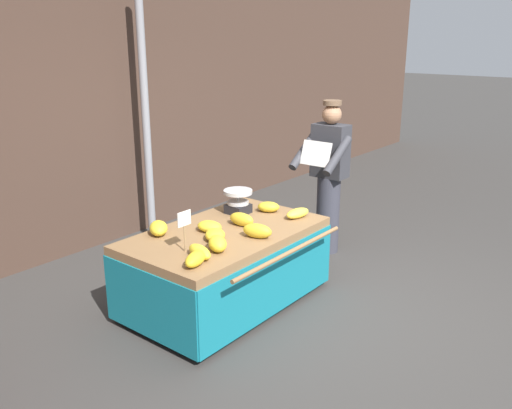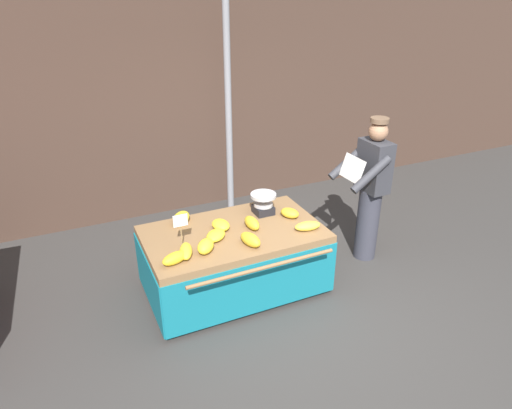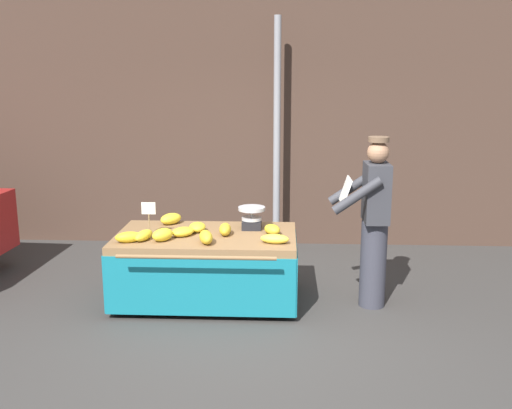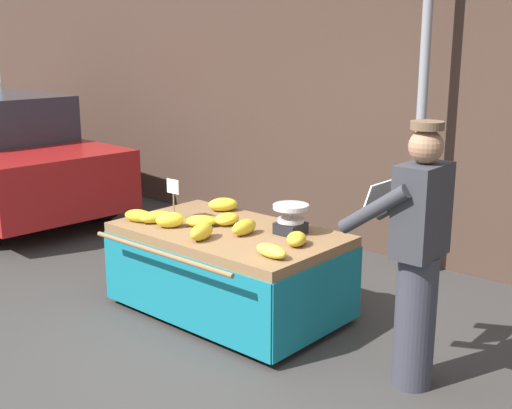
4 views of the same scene
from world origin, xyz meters
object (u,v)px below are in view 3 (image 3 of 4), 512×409
at_px(banana_bunch_6, 183,232).
at_px(banana_bunch_9, 272,229).
at_px(street_pole, 277,138).
at_px(weighing_scale, 252,218).
at_px(banana_bunch_0, 206,237).
at_px(banana_bunch_8, 171,219).
at_px(vendor_person, 373,222).
at_px(banana_bunch_1, 197,227).
at_px(banana_bunch_5, 275,239).
at_px(banana_bunch_2, 163,235).
at_px(price_sign, 149,211).
at_px(banana_bunch_4, 225,229).
at_px(banana_cart, 206,252).
at_px(banana_bunch_7, 129,237).
at_px(banana_bunch_3, 144,235).

relative_size(banana_bunch_6, banana_bunch_9, 1.14).
bearing_deg(street_pole, weighing_scale, -98.41).
relative_size(banana_bunch_0, banana_bunch_8, 1.02).
height_order(banana_bunch_6, vendor_person, vendor_person).
bearing_deg(banana_bunch_1, banana_bunch_5, -26.02).
height_order(banana_bunch_2, vendor_person, vendor_person).
relative_size(price_sign, banana_bunch_0, 1.29).
bearing_deg(banana_bunch_4, weighing_scale, 45.25).
distance_m(banana_bunch_0, banana_bunch_5, 0.66).
xyz_separation_m(street_pole, banana_bunch_1, (-0.79, -1.72, -0.74)).
bearing_deg(banana_bunch_5, banana_cart, 157.02).
relative_size(weighing_scale, banana_bunch_1, 1.20).
xyz_separation_m(banana_cart, banana_bunch_8, (-0.43, 0.39, 0.25)).
bearing_deg(banana_bunch_5, banana_bunch_9, 95.49).
height_order(banana_bunch_7, banana_bunch_9, banana_bunch_7).
distance_m(price_sign, banana_bunch_0, 0.68).
bearing_deg(banana_bunch_6, weighing_scale, 25.18).
distance_m(weighing_scale, banana_bunch_5, 0.59).
distance_m(street_pole, banana_bunch_2, 2.45).
bearing_deg(banana_bunch_1, banana_bunch_8, 138.22).
xyz_separation_m(banana_bunch_5, vendor_person, (0.97, 0.26, 0.11)).
relative_size(banana_cart, price_sign, 5.41).
xyz_separation_m(banana_bunch_0, banana_bunch_9, (0.63, 0.36, -0.01)).
bearing_deg(vendor_person, price_sign, -179.21).
distance_m(banana_bunch_0, banana_bunch_7, 0.75).
xyz_separation_m(weighing_scale, price_sign, (-1.02, -0.31, 0.13)).
distance_m(banana_bunch_3, banana_bunch_8, 0.66).
distance_m(banana_cart, banana_bunch_2, 0.53).
height_order(banana_bunch_0, banana_bunch_7, banana_bunch_0).
bearing_deg(banana_bunch_7, banana_bunch_8, 69.33).
relative_size(banana_bunch_2, banana_bunch_5, 0.84).
bearing_deg(banana_bunch_5, banana_bunch_7, -178.66).
xyz_separation_m(street_pole, weighing_scale, (-0.23, -1.58, -0.67)).
xyz_separation_m(price_sign, vendor_person, (2.23, 0.03, -0.09)).
distance_m(banana_bunch_4, banana_bunch_9, 0.48).
height_order(street_pole, banana_bunch_5, street_pole).
bearing_deg(banana_bunch_1, banana_cart, -42.96).
xyz_separation_m(weighing_scale, vendor_person, (1.22, -0.28, 0.04)).
relative_size(banana_bunch_0, banana_bunch_2, 1.14).
height_order(price_sign, banana_bunch_8, price_sign).
relative_size(price_sign, banana_bunch_3, 1.23).
relative_size(weighing_scale, banana_bunch_8, 1.08).
relative_size(banana_bunch_1, banana_bunch_6, 0.94).
relative_size(banana_cart, banana_bunch_7, 7.06).
xyz_separation_m(price_sign, banana_bunch_4, (0.76, 0.05, -0.19)).
bearing_deg(banana_bunch_4, banana_bunch_3, -163.79).
xyz_separation_m(price_sign, banana_bunch_2, (0.17, -0.19, -0.19)).
height_order(banana_bunch_1, banana_bunch_3, banana_bunch_3).
xyz_separation_m(banana_bunch_8, banana_bunch_9, (1.10, -0.36, -0.01)).
distance_m(banana_bunch_4, banana_bunch_6, 0.42).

